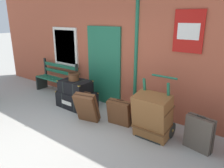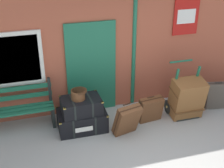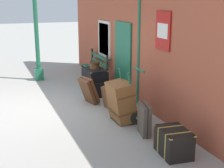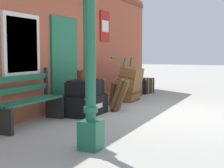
{
  "view_description": "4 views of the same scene",
  "coord_description": "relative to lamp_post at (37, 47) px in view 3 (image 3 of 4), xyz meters",
  "views": [
    {
      "loc": [
        3.23,
        -1.95,
        2.32
      ],
      "look_at": [
        0.3,
        1.85,
        0.82
      ],
      "focal_mm": 34.47,
      "sensor_mm": 36.0,
      "label": 1
    },
    {
      "loc": [
        -1.75,
        -3.87,
        3.99
      ],
      "look_at": [
        -0.09,
        1.93,
        0.87
      ],
      "focal_mm": 51.48,
      "sensor_mm": 36.0,
      "label": 2
    },
    {
      "loc": [
        7.95,
        -1.17,
        2.73
      ],
      "look_at": [
        0.43,
        1.76,
        0.59
      ],
      "focal_mm": 51.91,
      "sensor_mm": 36.0,
      "label": 3
    },
    {
      "loc": [
        -7.12,
        -1.63,
        1.31
      ],
      "look_at": [
        0.33,
        1.59,
        0.56
      ],
      "focal_mm": 54.89,
      "sensor_mm": 36.0,
      "label": 4
    }
  ],
  "objects": [
    {
      "name": "ground_plane",
      "position": [
        3.08,
        -0.43,
        -1.14
      ],
      "size": [
        60.0,
        60.0,
        0.0
      ],
      "primitive_type": "plane",
      "color": "#A3A099"
    },
    {
      "name": "brick_facade",
      "position": [
        3.06,
        2.17,
        0.46
      ],
      "size": [
        10.4,
        0.35,
        3.2
      ],
      "color": "#AD5138",
      "rests_on": "ground"
    },
    {
      "name": "lamp_post",
      "position": [
        0.0,
        0.0,
        0.0
      ],
      "size": [
        0.28,
        0.28,
        3.0
      ],
      "color": "#1E6647",
      "rests_on": "ground"
    },
    {
      "name": "platform_bench",
      "position": [
        0.95,
        1.73,
        -0.7
      ],
      "size": [
        1.6,
        0.43,
        1.01
      ],
      "color": "#1E6647",
      "rests_on": "ground"
    },
    {
      "name": "steamer_trunk_base",
      "position": [
        2.28,
        1.31,
        -0.93
      ],
      "size": [
        1.02,
        0.68,
        0.43
      ],
      "color": "black",
      "rests_on": "ground"
    },
    {
      "name": "steamer_trunk_middle",
      "position": [
        2.27,
        1.28,
        -0.56
      ],
      "size": [
        0.83,
        0.58,
        0.33
      ],
      "color": "black",
      "rests_on": "steamer_trunk_base"
    },
    {
      "name": "round_hatbox",
      "position": [
        2.23,
        1.29,
        -0.29
      ],
      "size": [
        0.32,
        0.29,
        0.2
      ],
      "color": "brown",
      "rests_on": "steamer_trunk_middle"
    },
    {
      "name": "porters_trolley",
      "position": [
        4.6,
        1.31,
        -0.87
      ],
      "size": [
        0.71,
        0.61,
        1.2
      ],
      "color": "black",
      "rests_on": "ground"
    },
    {
      "name": "large_brown_trunk",
      "position": [
        4.6,
        1.13,
        -0.67
      ],
      "size": [
        0.7,
        0.57,
        0.94
      ],
      "color": "brown",
      "rests_on": "ground"
    },
    {
      "name": "suitcase_brown",
      "position": [
        3.77,
        1.19,
        -0.85
      ],
      "size": [
        0.56,
        0.35,
        0.6
      ],
      "color": "brown",
      "rests_on": "ground"
    },
    {
      "name": "suitcase_olive",
      "position": [
        5.46,
        1.29,
        -0.82
      ],
      "size": [
        0.52,
        0.27,
        0.68
      ],
      "color": "#51473D",
      "rests_on": "ground"
    },
    {
      "name": "suitcase_slate",
      "position": [
        3.11,
        0.83,
        -0.78
      ],
      "size": [
        0.58,
        0.52,
        0.72
      ],
      "color": "brown",
      "rests_on": "ground"
    },
    {
      "name": "corner_trunk",
      "position": [
        6.47,
        1.36,
        -0.9
      ],
      "size": [
        0.73,
        0.55,
        0.49
      ],
      "color": "black",
      "rests_on": "ground"
    }
  ]
}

